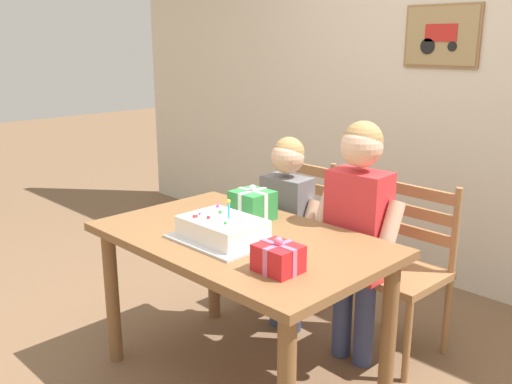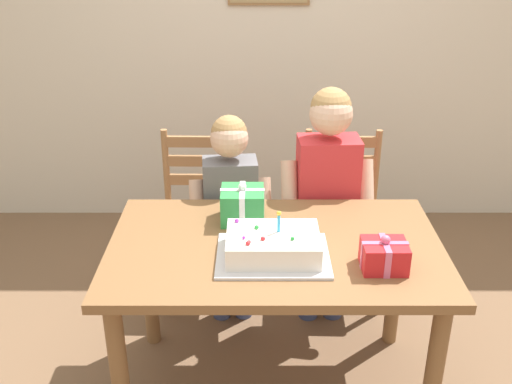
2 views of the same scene
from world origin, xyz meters
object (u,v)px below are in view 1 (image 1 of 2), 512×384
at_px(child_older, 358,221).
at_px(child_younger, 287,216).
at_px(dining_table, 241,258).
at_px(birthday_cake, 222,230).
at_px(gift_box_beside_cake, 253,205).
at_px(gift_box_red_large, 278,258).
at_px(chair_left, 292,234).
at_px(chair_right, 404,269).

bearing_deg(child_older, child_younger, 179.96).
xyz_separation_m(dining_table, child_younger, (-0.21, 0.54, 0.04)).
relative_size(birthday_cake, gift_box_beside_cake, 2.31).
bearing_deg(birthday_cake, child_older, 66.28).
distance_m(birthday_cake, child_younger, 0.68).
relative_size(birthday_cake, gift_box_red_large, 2.53).
bearing_deg(chair_left, birthday_cake, -67.25).
distance_m(gift_box_red_large, chair_left, 1.31).
xyz_separation_m(dining_table, birthday_cake, (-0.01, -0.10, 0.16)).
xyz_separation_m(dining_table, gift_box_red_large, (0.40, -0.18, 0.16)).
bearing_deg(child_older, dining_table, -116.28).
height_order(gift_box_beside_cake, chair_right, gift_box_beside_cake).
relative_size(gift_box_red_large, gift_box_beside_cake, 0.91).
distance_m(dining_table, gift_box_beside_cake, 0.31).
height_order(gift_box_beside_cake, chair_left, gift_box_beside_cake).
bearing_deg(chair_left, child_younger, -54.28).
bearing_deg(gift_box_red_large, birthday_cake, 169.06).
relative_size(dining_table, chair_left, 1.48).
distance_m(dining_table, gift_box_red_large, 0.47).
relative_size(chair_right, child_older, 0.73).
relative_size(gift_box_beside_cake, chair_left, 0.21).
height_order(chair_left, child_older, child_older).
distance_m(chair_left, child_older, 0.77).
distance_m(gift_box_red_large, child_older, 0.74).
xyz_separation_m(gift_box_beside_cake, chair_left, (-0.25, 0.59, -0.36)).
bearing_deg(dining_table, gift_box_beside_cake, 122.79).
bearing_deg(chair_right, gift_box_red_large, -89.37).
xyz_separation_m(dining_table, chair_right, (0.39, 0.80, -0.18)).
xyz_separation_m(birthday_cake, gift_box_red_large, (0.42, -0.08, 0.01)).
bearing_deg(gift_box_red_large, child_older, 100.58).
bearing_deg(gift_box_beside_cake, child_older, 39.05).
distance_m(chair_left, chair_right, 0.78).
xyz_separation_m(dining_table, chair_left, (-0.39, 0.80, -0.18)).
relative_size(birthday_cake, child_younger, 0.39).
height_order(gift_box_red_large, child_older, child_older).
bearing_deg(child_older, gift_box_beside_cake, -140.95).
xyz_separation_m(gift_box_beside_cake, child_younger, (-0.07, 0.33, -0.15)).
bearing_deg(chair_right, birthday_cake, -114.29).
bearing_deg(chair_right, child_younger, -156.67).
bearing_deg(gift_box_red_large, gift_box_beside_cake, 144.08).
height_order(gift_box_red_large, chair_right, chair_right).
distance_m(birthday_cake, child_older, 0.70).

